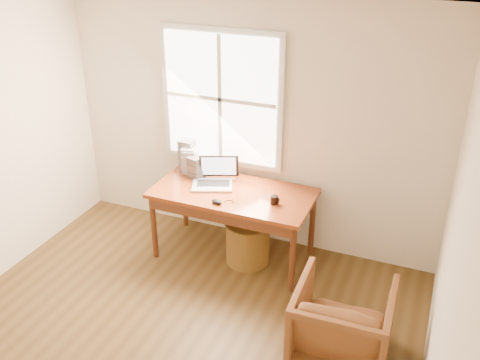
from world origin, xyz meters
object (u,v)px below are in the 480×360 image
object	(u,v)px
desk	(233,193)
laptop	(212,173)
wicker_stool	(248,242)
coffee_mug	(274,200)
armchair	(342,324)
cd_stack_a	(189,161)

from	to	relation	value
desk	laptop	xyz separation A→B (m)	(-0.24, 0.02, 0.18)
wicker_stool	coffee_mug	size ratio (longest dim) A/B	5.35
armchair	cd_stack_a	world-z (taller)	cd_stack_a
wicker_stool	cd_stack_a	size ratio (longest dim) A/B	1.57
desk	coffee_mug	xyz separation A→B (m)	(0.46, -0.08, 0.06)
desk	wicker_stool	distance (m)	0.54
armchair	coffee_mug	xyz separation A→B (m)	(-0.90, 0.93, 0.45)
armchair	laptop	xyz separation A→B (m)	(-1.60, 1.03, 0.56)
desk	wicker_stool	xyz separation A→B (m)	(0.18, -0.05, -0.51)
laptop	cd_stack_a	size ratio (longest dim) A/B	1.55
wicker_stool	laptop	bearing A→B (deg)	170.90
wicker_stool	cd_stack_a	world-z (taller)	cd_stack_a
desk	armchair	world-z (taller)	desk
desk	armchair	distance (m)	1.74
laptop	wicker_stool	bearing A→B (deg)	-30.96
desk	wicker_stool	world-z (taller)	desk
wicker_stool	coffee_mug	distance (m)	0.64
desk	armchair	bearing A→B (deg)	-36.76
laptop	coffee_mug	xyz separation A→B (m)	(0.70, -0.10, -0.12)
desk	laptop	distance (m)	0.30
armchair	cd_stack_a	bearing A→B (deg)	-33.92
desk	cd_stack_a	bearing A→B (deg)	159.89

